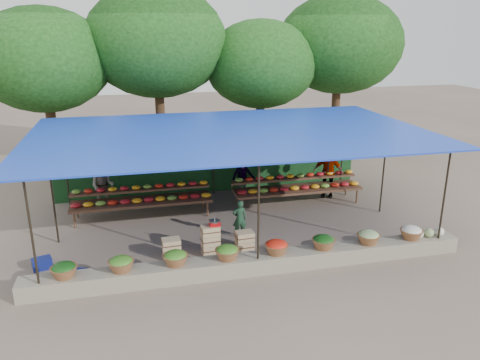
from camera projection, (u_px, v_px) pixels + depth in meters
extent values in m
plane|color=brown|center=(231.00, 226.00, 13.73)|extent=(60.00, 60.00, 0.00)
cube|color=slate|center=(256.00, 263.00, 11.12)|extent=(10.60, 0.55, 0.40)
cylinder|color=black|center=(32.00, 240.00, 9.56)|extent=(0.05, 0.05, 2.80)
cylinder|color=black|center=(258.00, 219.00, 10.61)|extent=(0.05, 0.05, 2.80)
cylinder|color=black|center=(444.00, 202.00, 11.67)|extent=(0.05, 0.05, 2.80)
cylinder|color=black|center=(52.00, 194.00, 12.24)|extent=(0.05, 0.05, 2.80)
cylinder|color=black|center=(384.00, 169.00, 14.35)|extent=(0.05, 0.05, 2.80)
cylinder|color=black|center=(65.00, 164.00, 14.92)|extent=(0.05, 0.05, 2.80)
cylinder|color=black|center=(213.00, 155.00, 15.98)|extent=(0.05, 0.05, 2.80)
cylinder|color=black|center=(343.00, 147.00, 17.03)|extent=(0.05, 0.05, 2.80)
cube|color=#193BBE|center=(231.00, 132.00, 12.86)|extent=(10.80, 6.60, 0.04)
cube|color=#193BBE|center=(249.00, 157.00, 11.07)|extent=(10.80, 2.19, 0.26)
cube|color=#193BBE|center=(217.00, 125.00, 14.77)|extent=(10.80, 2.19, 0.26)
cylinder|color=#A2A2A7|center=(221.00, 148.00, 14.40)|extent=(9.60, 0.01, 0.01)
ellipsoid|color=yellow|center=(69.00, 166.00, 13.50)|extent=(0.23, 0.17, 0.30)
ellipsoid|color=yellow|center=(90.00, 165.00, 13.63)|extent=(0.23, 0.17, 0.30)
ellipsoid|color=yellow|center=(112.00, 163.00, 13.76)|extent=(0.23, 0.17, 0.30)
ellipsoid|color=yellow|center=(132.00, 162.00, 13.89)|extent=(0.23, 0.17, 0.30)
ellipsoid|color=yellow|center=(153.00, 161.00, 14.02)|extent=(0.23, 0.17, 0.30)
ellipsoid|color=yellow|center=(173.00, 159.00, 14.16)|extent=(0.23, 0.17, 0.30)
ellipsoid|color=yellow|center=(193.00, 158.00, 14.29)|extent=(0.23, 0.17, 0.30)
ellipsoid|color=yellow|center=(212.00, 157.00, 14.42)|extent=(0.23, 0.17, 0.30)
ellipsoid|color=yellow|center=(231.00, 156.00, 14.55)|extent=(0.23, 0.17, 0.30)
ellipsoid|color=yellow|center=(250.00, 155.00, 14.68)|extent=(0.23, 0.17, 0.30)
ellipsoid|color=yellow|center=(268.00, 154.00, 14.81)|extent=(0.23, 0.17, 0.30)
ellipsoid|color=yellow|center=(286.00, 152.00, 14.95)|extent=(0.23, 0.17, 0.30)
ellipsoid|color=yellow|center=(303.00, 151.00, 15.08)|extent=(0.23, 0.17, 0.30)
ellipsoid|color=yellow|center=(321.00, 150.00, 15.21)|extent=(0.23, 0.17, 0.30)
ellipsoid|color=yellow|center=(338.00, 149.00, 15.34)|extent=(0.23, 0.17, 0.30)
ellipsoid|color=yellow|center=(355.00, 148.00, 15.47)|extent=(0.23, 0.17, 0.30)
ellipsoid|color=#154813|center=(64.00, 268.00, 10.05)|extent=(0.52, 0.52, 0.23)
ellipsoid|color=#3E7D21|center=(121.00, 262.00, 10.31)|extent=(0.52, 0.52, 0.23)
ellipsoid|color=#3E7D21|center=(175.00, 256.00, 10.58)|extent=(0.52, 0.52, 0.23)
ellipsoid|color=#3E7D21|center=(227.00, 250.00, 10.84)|extent=(0.52, 0.52, 0.23)
ellipsoid|color=red|center=(277.00, 245.00, 11.10)|extent=(0.52, 0.52, 0.23)
ellipsoid|color=#154813|center=(324.00, 240.00, 11.37)|extent=(0.52, 0.52, 0.23)
ellipsoid|color=#8FAE6C|center=(369.00, 235.00, 11.63)|extent=(0.52, 0.52, 0.23)
ellipsoid|color=silver|center=(412.00, 231.00, 11.89)|extent=(0.52, 0.52, 0.23)
cube|color=#1C4E20|center=(212.00, 157.00, 16.26)|extent=(10.60, 0.06, 2.50)
cylinder|color=#392514|center=(52.00, 129.00, 17.27)|extent=(0.36, 0.36, 3.97)
ellipsoid|color=#0F330E|center=(44.00, 60.00, 16.50)|extent=(4.77, 4.77, 3.69)
cylinder|color=#392514|center=(160.00, 116.00, 18.44)|extent=(0.36, 0.36, 4.48)
ellipsoid|color=#0F330E|center=(156.00, 42.00, 17.57)|extent=(5.39, 5.39, 4.17)
cylinder|color=#392514|center=(260.00, 122.00, 19.16)|extent=(0.36, 0.36, 3.71)
ellipsoid|color=#0F330E|center=(261.00, 64.00, 18.44)|extent=(4.47, 4.47, 3.45)
cylinder|color=#392514|center=(335.00, 109.00, 20.20)|extent=(0.36, 0.36, 4.35)
ellipsoid|color=#0F330E|center=(340.00, 44.00, 19.36)|extent=(5.24, 5.24, 4.05)
cube|color=#462A1C|center=(142.00, 202.00, 14.23)|extent=(4.20, 0.95, 0.08)
cube|color=#462A1C|center=(141.00, 190.00, 14.42)|extent=(4.20, 0.35, 0.06)
cylinder|color=#462A1C|center=(74.00, 220.00, 13.51)|extent=(0.06, 0.06, 0.50)
cylinder|color=#462A1C|center=(208.00, 208.00, 14.36)|extent=(0.06, 0.06, 0.50)
cylinder|color=#462A1C|center=(77.00, 210.00, 14.25)|extent=(0.06, 0.06, 0.50)
cylinder|color=#462A1C|center=(204.00, 200.00, 15.10)|extent=(0.06, 0.06, 0.50)
ellipsoid|color=red|center=(76.00, 205.00, 13.64)|extent=(0.31, 0.26, 0.13)
ellipsoid|color=#70A533|center=(76.00, 192.00, 13.97)|extent=(0.26, 0.22, 0.12)
ellipsoid|color=#FDA416|center=(88.00, 204.00, 13.72)|extent=(0.31, 0.26, 0.13)
ellipsoid|color=red|center=(88.00, 191.00, 14.05)|extent=(0.26, 0.22, 0.12)
ellipsoid|color=#70A533|center=(101.00, 203.00, 13.79)|extent=(0.31, 0.26, 0.13)
ellipsoid|color=red|center=(101.00, 190.00, 14.13)|extent=(0.26, 0.22, 0.12)
ellipsoid|color=red|center=(113.00, 202.00, 13.87)|extent=(0.31, 0.26, 0.13)
ellipsoid|color=#FDA416|center=(112.00, 189.00, 14.20)|extent=(0.26, 0.22, 0.12)
ellipsoid|color=red|center=(125.00, 202.00, 13.95)|extent=(0.31, 0.26, 0.13)
ellipsoid|color=red|center=(124.00, 188.00, 14.28)|extent=(0.26, 0.22, 0.12)
ellipsoid|color=#FDA416|center=(137.00, 201.00, 14.02)|extent=(0.31, 0.26, 0.13)
ellipsoid|color=#FDA416|center=(136.00, 187.00, 14.36)|extent=(0.26, 0.22, 0.12)
ellipsoid|color=red|center=(149.00, 200.00, 14.10)|extent=(0.31, 0.26, 0.13)
ellipsoid|color=#70A533|center=(148.00, 186.00, 14.43)|extent=(0.26, 0.22, 0.12)
ellipsoid|color=#FDA416|center=(161.00, 199.00, 14.18)|extent=(0.31, 0.26, 0.13)
ellipsoid|color=red|center=(159.00, 186.00, 14.51)|extent=(0.26, 0.22, 0.12)
ellipsoid|color=#70A533|center=(172.00, 198.00, 14.25)|extent=(0.31, 0.26, 0.13)
ellipsoid|color=red|center=(170.00, 185.00, 14.59)|extent=(0.26, 0.22, 0.12)
ellipsoid|color=red|center=(184.00, 197.00, 14.33)|extent=(0.31, 0.26, 0.13)
ellipsoid|color=#FDA416|center=(182.00, 184.00, 14.66)|extent=(0.26, 0.22, 0.12)
ellipsoid|color=red|center=(195.00, 196.00, 14.41)|extent=(0.31, 0.26, 0.13)
ellipsoid|color=red|center=(193.00, 183.00, 14.74)|extent=(0.26, 0.22, 0.12)
ellipsoid|color=#FDA416|center=(206.00, 195.00, 14.49)|extent=(0.31, 0.26, 0.13)
ellipsoid|color=#FDA416|center=(204.00, 182.00, 14.82)|extent=(0.26, 0.22, 0.12)
cube|color=#462A1C|center=(297.00, 189.00, 15.33)|extent=(4.20, 0.95, 0.08)
cube|color=#462A1C|center=(294.00, 178.00, 15.52)|extent=(4.20, 0.35, 0.06)
cylinder|color=#462A1C|center=(242.00, 205.00, 14.60)|extent=(0.06, 0.06, 0.50)
cylinder|color=#462A1C|center=(357.00, 196.00, 15.46)|extent=(0.06, 0.06, 0.50)
cylinder|color=#462A1C|center=(237.00, 197.00, 15.34)|extent=(0.06, 0.06, 0.50)
cylinder|color=#462A1C|center=(346.00, 188.00, 16.20)|extent=(0.06, 0.06, 0.50)
ellipsoid|color=red|center=(242.00, 192.00, 14.74)|extent=(0.31, 0.26, 0.13)
ellipsoid|color=#70A533|center=(239.00, 180.00, 15.07)|extent=(0.26, 0.22, 0.12)
ellipsoid|color=#FDA416|center=(253.00, 191.00, 14.82)|extent=(0.31, 0.26, 0.13)
ellipsoid|color=red|center=(249.00, 179.00, 15.15)|extent=(0.26, 0.22, 0.12)
ellipsoid|color=#70A533|center=(263.00, 190.00, 14.89)|extent=(0.31, 0.26, 0.13)
ellipsoid|color=red|center=(260.00, 178.00, 15.22)|extent=(0.26, 0.22, 0.12)
ellipsoid|color=red|center=(274.00, 190.00, 14.97)|extent=(0.31, 0.26, 0.13)
ellipsoid|color=#FDA416|center=(270.00, 177.00, 15.30)|extent=(0.26, 0.22, 0.12)
ellipsoid|color=red|center=(284.00, 189.00, 15.05)|extent=(0.31, 0.26, 0.13)
ellipsoid|color=red|center=(280.00, 177.00, 15.38)|extent=(0.26, 0.22, 0.12)
ellipsoid|color=#FDA416|center=(295.00, 188.00, 15.12)|extent=(0.31, 0.26, 0.13)
ellipsoid|color=#FDA416|center=(290.00, 176.00, 15.46)|extent=(0.26, 0.22, 0.12)
ellipsoid|color=red|center=(305.00, 187.00, 15.20)|extent=(0.31, 0.26, 0.13)
ellipsoid|color=#70A533|center=(300.00, 175.00, 15.53)|extent=(0.26, 0.22, 0.12)
ellipsoid|color=#FDA416|center=(315.00, 186.00, 15.28)|extent=(0.31, 0.26, 0.13)
ellipsoid|color=red|center=(310.00, 175.00, 15.61)|extent=(0.26, 0.22, 0.12)
ellipsoid|color=#70A533|center=(325.00, 186.00, 15.35)|extent=(0.31, 0.26, 0.13)
ellipsoid|color=red|center=(320.00, 174.00, 15.69)|extent=(0.26, 0.22, 0.12)
ellipsoid|color=red|center=(335.00, 185.00, 15.43)|extent=(0.31, 0.26, 0.13)
ellipsoid|color=#FDA416|center=(330.00, 173.00, 15.76)|extent=(0.26, 0.22, 0.12)
ellipsoid|color=red|center=(344.00, 184.00, 15.51)|extent=(0.31, 0.26, 0.13)
ellipsoid|color=red|center=(339.00, 172.00, 15.84)|extent=(0.26, 0.22, 0.12)
ellipsoid|color=#FDA416|center=(354.00, 183.00, 15.58)|extent=(0.31, 0.26, 0.13)
ellipsoid|color=#FDA416|center=(349.00, 172.00, 15.92)|extent=(0.26, 0.22, 0.12)
cube|color=tan|center=(172.00, 253.00, 11.79)|extent=(0.47, 0.36, 0.25)
cube|color=tan|center=(171.00, 244.00, 11.71)|extent=(0.47, 0.36, 0.25)
cube|color=tan|center=(211.00, 249.00, 12.01)|extent=(0.47, 0.36, 0.25)
cube|color=tan|center=(211.00, 240.00, 11.93)|extent=(0.47, 0.36, 0.25)
cube|color=tan|center=(210.00, 230.00, 11.85)|extent=(0.47, 0.36, 0.25)
cube|color=tan|center=(245.00, 245.00, 12.21)|extent=(0.47, 0.36, 0.25)
cube|color=tan|center=(245.00, 236.00, 12.13)|extent=(0.47, 0.36, 0.25)
cube|color=red|center=(215.00, 223.00, 11.82)|extent=(0.27, 0.23, 0.11)
cylinder|color=#A2A2A7|center=(215.00, 221.00, 11.80)|extent=(0.29, 0.29, 0.03)
cylinder|color=#A2A2A7|center=(215.00, 218.00, 11.77)|extent=(0.03, 0.03, 0.20)
imported|color=#1B3B26|center=(240.00, 219.00, 12.85)|extent=(0.40, 0.27, 1.07)
imported|color=slate|center=(103.00, 186.00, 14.83)|extent=(0.87, 0.75, 1.53)
imported|color=slate|center=(243.00, 176.00, 15.79)|extent=(1.14, 0.89, 1.55)
imported|color=slate|center=(328.00, 172.00, 15.86)|extent=(1.09, 0.84, 1.73)
cube|color=navy|center=(76.00, 277.00, 10.62)|extent=(0.56, 0.46, 0.29)
cube|color=navy|center=(42.00, 263.00, 11.25)|extent=(0.51, 0.43, 0.26)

